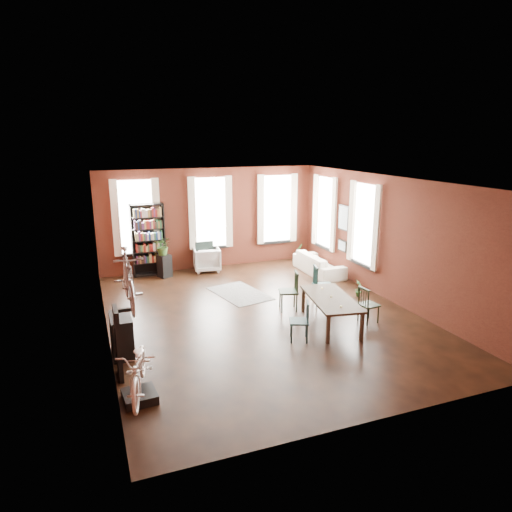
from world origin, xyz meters
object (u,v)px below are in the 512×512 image
dining_chair_d (323,285)px  plant_stand (164,266)px  console_table (122,335)px  bookshelf (148,240)px  bicycle_floor (138,346)px  white_armchair (207,258)px  bike_trainer (140,396)px  dining_chair_c (369,305)px  dining_table (330,311)px  dining_chair_a (299,321)px  dining_chair_b (288,291)px  cream_sofa (319,260)px

dining_chair_d → plant_stand: dining_chair_d is taller
console_table → bookshelf: bearing=76.2°
bookshelf → console_table: bearing=-103.8°
dining_chair_d → bicycle_floor: 5.67m
console_table → plant_stand: size_ratio=1.16×
white_armchair → bike_trainer: (-2.93, -6.79, -0.34)m
dining_chair_c → white_armchair: (-2.40, 5.35, -0.01)m
dining_chair_d → plant_stand: (-3.35, 3.78, -0.16)m
bike_trainer → console_table: bearing=93.4°
dining_table → dining_chair_a: 1.12m
dining_chair_d → console_table: (-5.01, -1.04, -0.11)m
dining_chair_a → dining_chair_d: (1.49, 1.70, 0.08)m
white_armchair → dining_chair_b: bearing=112.1°
bookshelf → white_armchair: bearing=-6.6°
dining_chair_b → white_armchair: size_ratio=1.17×
dining_chair_a → dining_chair_d: size_ratio=0.85×
dining_chair_a → white_armchair: dining_chair_a is taller
dining_chair_b → cream_sofa: 3.34m
dining_chair_a → plant_stand: (-1.85, 5.47, -0.08)m
cream_sofa → bicycle_floor: size_ratio=1.27×
dining_chair_d → dining_chair_b: bearing=107.6°
dining_table → bookshelf: 6.34m
white_armchair → bicycle_floor: 7.43m
dining_chair_a → dining_chair_c: bearing=122.3°
white_armchair → bike_trainer: size_ratio=1.60×
white_armchair → dining_chair_d: bearing=124.7°
console_table → dining_chair_a: bearing=-10.6°
white_armchair → bicycle_floor: size_ratio=0.51×
dining_chair_c → bicycle_floor: 5.53m
bookshelf → white_armchair: 1.89m
cream_sofa → bike_trainer: size_ratio=4.00×
dining_chair_a → dining_chair_c: dining_chair_a is taller
bicycle_floor → dining_chair_d: bearing=42.4°
dining_chair_d → bicycle_floor: size_ratio=0.62×
dining_chair_d → plant_stand: size_ratio=1.47×
bookshelf → cream_sofa: bookshelf is taller
dining_chair_a → dining_chair_c: size_ratio=1.01×
cream_sofa → dining_table: bearing=155.2°
cream_sofa → console_table: size_ratio=2.60×
bicycle_floor → bookshelf: bearing=92.7°
console_table → bicycle_floor: bearing=-85.9°
dining_table → bicycle_floor: size_ratio=1.18×
plant_stand → bicycle_floor: size_ratio=0.42×
dining_table → dining_chair_c: size_ratio=2.29×
white_armchair → bicycle_floor: (-2.90, -6.82, 0.56)m
dining_chair_b → bookshelf: 5.06m
dining_chair_b → cream_sofa: size_ratio=0.47×
bookshelf → white_armchair: bookshelf is taller
dining_chair_c → white_armchair: 5.86m
console_table → dining_chair_c: bearing=-3.7°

